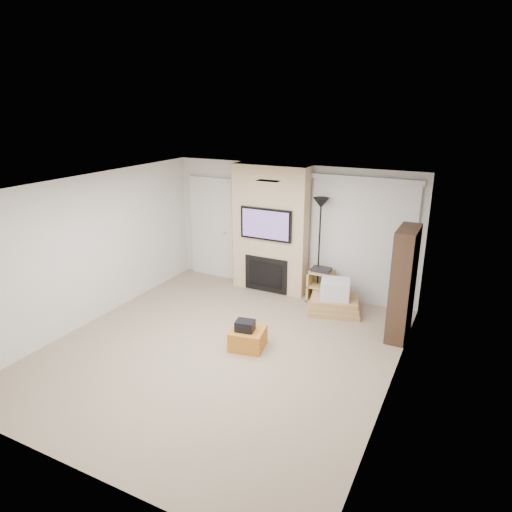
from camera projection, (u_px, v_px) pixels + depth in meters
The scene contains 16 objects.
floor at pixel (221, 349), 6.99m from camera, with size 5.00×5.50×0.00m, color #9F8870.
ceiling at pixel (217, 187), 6.20m from camera, with size 5.00×5.50×0.00m, color white.
wall_back at pixel (291, 229), 8.92m from camera, with size 5.00×2.50×0.00m, color silver.
wall_front at pixel (67, 366), 4.26m from camera, with size 5.00×2.50×0.00m, color silver.
wall_left at pixel (91, 249), 7.65m from camera, with size 5.50×2.50×0.00m, color silver.
wall_right at pixel (396, 306), 5.53m from camera, with size 5.50×2.50×0.00m, color silver.
hvac_vent at pixel (268, 181), 6.71m from camera, with size 0.35×0.18×0.01m, color silver.
ottoman at pixel (248, 338), 7.01m from camera, with size 0.50×0.50×0.30m, color #C27523.
black_bag at pixel (245, 326), 6.91m from camera, with size 0.28×0.22×0.16m, color black.
fireplace_wall at pixel (271, 230), 8.90m from camera, with size 1.50×0.47×2.50m.
entry_door at pixel (212, 228), 9.72m from camera, with size 1.02×0.11×2.14m.
vertical_blinds at pixel (362, 237), 8.28m from camera, with size 1.98×0.10×2.37m.
floor_lamp at pixel (320, 220), 8.34m from camera, with size 0.29×0.29×1.97m.
av_stand at pixel (321, 284), 8.62m from camera, with size 0.45×0.38×0.66m.
box_stack at pixel (334, 300), 8.18m from camera, with size 1.06×0.91×0.61m.
bookshelf at pixel (403, 284), 7.13m from camera, with size 0.30×0.80×1.80m.
Camera 1 is at (3.24, -5.28, 3.58)m, focal length 32.00 mm.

